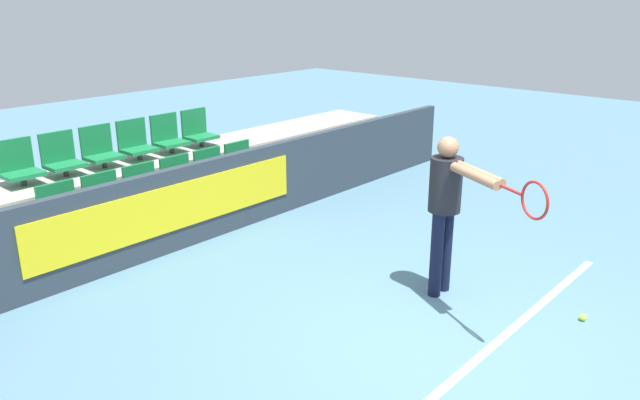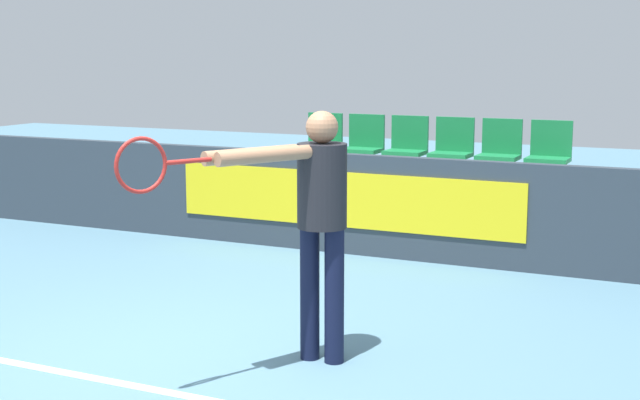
% 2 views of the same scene
% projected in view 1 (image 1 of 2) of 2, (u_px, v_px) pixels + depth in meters
% --- Properties ---
extents(ground_plane, '(30.00, 30.00, 0.00)m').
position_uv_depth(ground_plane, '(444.00, 341.00, 5.64)').
color(ground_plane, slate).
extents(court_baseline, '(5.27, 0.08, 0.01)m').
position_uv_depth(court_baseline, '(482.00, 355.00, 5.41)').
color(court_baseline, white).
rests_on(court_baseline, ground).
extents(barrier_wall, '(10.82, 0.14, 1.02)m').
position_uv_depth(barrier_wall, '(195.00, 203.00, 7.72)').
color(barrier_wall, '#2D3842').
rests_on(barrier_wall, ground).
extents(bleacher_tier_front, '(10.42, 0.99, 0.36)m').
position_uv_depth(bleacher_tier_front, '(170.00, 217.00, 8.19)').
color(bleacher_tier_front, '#ADA89E').
rests_on(bleacher_tier_front, ground).
extents(bleacher_tier_middle, '(10.42, 0.99, 0.73)m').
position_uv_depth(bleacher_tier_middle, '(128.00, 189.00, 8.76)').
color(bleacher_tier_middle, '#ADA89E').
rests_on(bleacher_tier_middle, ground).
extents(stadium_chair_0, '(0.45, 0.37, 0.56)m').
position_uv_depth(stadium_chair_0, '(61.00, 211.00, 7.16)').
color(stadium_chair_0, '#333333').
rests_on(stadium_chair_0, bleacher_tier_front).
extents(stadium_chair_1, '(0.45, 0.37, 0.56)m').
position_uv_depth(stadium_chair_1, '(105.00, 200.00, 7.55)').
color(stadium_chair_1, '#333333').
rests_on(stadium_chair_1, bleacher_tier_front).
extents(stadium_chair_2, '(0.45, 0.37, 0.56)m').
position_uv_depth(stadium_chair_2, '(144.00, 190.00, 7.94)').
color(stadium_chair_2, '#333333').
rests_on(stadium_chair_2, bleacher_tier_front).
extents(stadium_chair_3, '(0.45, 0.37, 0.56)m').
position_uv_depth(stadium_chair_3, '(180.00, 180.00, 8.33)').
color(stadium_chair_3, '#333333').
rests_on(stadium_chair_3, bleacher_tier_front).
extents(stadium_chair_4, '(0.45, 0.37, 0.56)m').
position_uv_depth(stadium_chair_4, '(212.00, 172.00, 8.72)').
color(stadium_chair_4, '#333333').
rests_on(stadium_chair_4, bleacher_tier_front).
extents(stadium_chair_5, '(0.45, 0.37, 0.56)m').
position_uv_depth(stadium_chair_5, '(241.00, 164.00, 9.11)').
color(stadium_chair_5, '#333333').
rests_on(stadium_chair_5, bleacher_tier_front).
extents(stadium_chair_6, '(0.45, 0.37, 0.56)m').
position_uv_depth(stadium_chair_6, '(19.00, 166.00, 7.67)').
color(stadium_chair_6, '#333333').
rests_on(stadium_chair_6, bleacher_tier_middle).
extents(stadium_chair_7, '(0.45, 0.37, 0.56)m').
position_uv_depth(stadium_chair_7, '(61.00, 157.00, 8.06)').
color(stadium_chair_7, '#333333').
rests_on(stadium_chair_7, bleacher_tier_middle).
extents(stadium_chair_8, '(0.45, 0.37, 0.56)m').
position_uv_depth(stadium_chair_8, '(100.00, 150.00, 8.45)').
color(stadium_chair_8, '#333333').
rests_on(stadium_chair_8, bleacher_tier_middle).
extents(stadium_chair_9, '(0.45, 0.37, 0.56)m').
position_uv_depth(stadium_chair_9, '(136.00, 143.00, 8.84)').
color(stadium_chair_9, '#333333').
rests_on(stadium_chair_9, bleacher_tier_middle).
extents(stadium_chair_10, '(0.45, 0.37, 0.56)m').
position_uv_depth(stadium_chair_10, '(168.00, 136.00, 9.23)').
color(stadium_chair_10, '#333333').
rests_on(stadium_chair_10, bleacher_tier_middle).
extents(stadium_chair_11, '(0.45, 0.37, 0.56)m').
position_uv_depth(stadium_chair_11, '(198.00, 130.00, 9.62)').
color(stadium_chair_11, '#333333').
rests_on(stadium_chair_11, bleacher_tier_middle).
extents(tennis_player, '(0.83, 1.46, 1.67)m').
position_uv_depth(tennis_player, '(449.00, 200.00, 6.16)').
color(tennis_player, black).
rests_on(tennis_player, ground).
extents(tennis_ball, '(0.07, 0.07, 0.07)m').
position_uv_depth(tennis_ball, '(583.00, 318.00, 5.98)').
color(tennis_ball, '#CCDB33').
rests_on(tennis_ball, ground).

